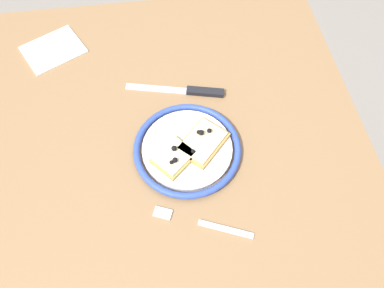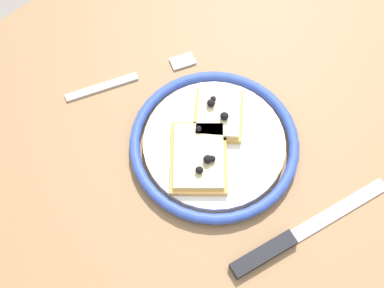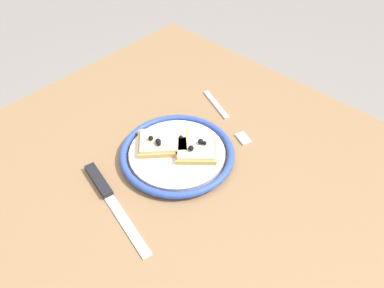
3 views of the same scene
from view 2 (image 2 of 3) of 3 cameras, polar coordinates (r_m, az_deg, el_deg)
ground_plane at (r=1.38m, az=4.20°, el=-14.00°), size 6.00×6.00×0.00m
dining_table at (r=0.79m, az=7.16°, el=-4.15°), size 0.91×0.89×0.71m
plate at (r=0.70m, az=2.50°, el=0.08°), size 0.23×0.23×0.02m
pizza_slice_near at (r=0.68m, az=0.76°, el=-1.48°), size 0.13×0.13×0.03m
pizza_slice_far at (r=0.71m, az=2.98°, el=3.36°), size 0.10×0.11×0.03m
knife at (r=0.67m, az=10.36°, el=-10.72°), size 0.07×0.24×0.01m
fork at (r=0.77m, az=-6.66°, el=7.44°), size 0.09×0.19×0.00m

